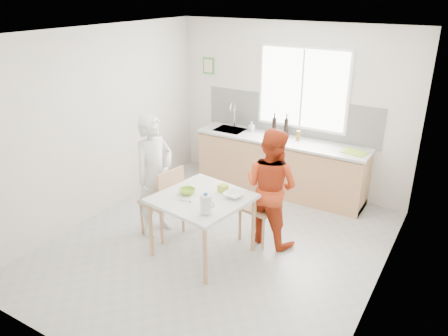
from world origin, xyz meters
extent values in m
plane|color=#B7B7B2|center=(0.00, 0.00, 0.00)|extent=(4.50, 4.50, 0.00)
plane|color=silver|center=(0.00, 2.25, 1.35)|extent=(4.00, 0.00, 4.00)
plane|color=silver|center=(0.00, -2.25, 1.35)|extent=(4.00, 0.00, 4.00)
plane|color=silver|center=(-2.00, 0.00, 1.35)|extent=(0.00, 4.50, 4.50)
plane|color=silver|center=(2.00, 0.00, 1.35)|extent=(0.00, 4.50, 4.50)
plane|color=white|center=(0.00, 0.00, 2.70)|extent=(4.50, 4.50, 0.00)
cube|color=white|center=(0.20, 2.23, 1.70)|extent=(1.50, 0.03, 1.30)
cube|color=white|center=(0.20, 2.21, 1.70)|extent=(1.40, 0.02, 1.20)
cube|color=white|center=(0.20, 2.21, 1.70)|extent=(0.03, 0.03, 1.20)
cube|color=white|center=(0.00, 2.24, 1.23)|extent=(3.00, 0.02, 0.65)
cube|color=#469041|center=(-1.55, 2.23, 1.90)|extent=(0.22, 0.02, 0.28)
cube|color=beige|center=(-1.55, 2.22, 1.90)|extent=(0.16, 0.01, 0.22)
cube|color=tan|center=(0.00, 1.95, 0.43)|extent=(2.80, 0.60, 0.86)
cube|color=#3F3326|center=(0.00, 1.95, 0.05)|extent=(2.80, 0.54, 0.10)
cube|color=silver|center=(0.00, 1.95, 0.90)|extent=(2.84, 0.64, 0.04)
cube|color=#A5A5AA|center=(-0.95, 1.95, 0.91)|extent=(0.50, 0.40, 0.03)
cylinder|color=silver|center=(-0.95, 2.11, 1.10)|extent=(0.02, 0.02, 0.36)
torus|color=silver|center=(-0.95, 2.04, 1.28)|extent=(0.02, 0.18, 0.18)
cube|color=white|center=(-0.07, -0.24, 0.78)|extent=(1.18, 1.18, 0.04)
cylinder|color=tan|center=(-0.59, -0.62, 0.37)|extent=(0.05, 0.05, 0.74)
cylinder|color=tan|center=(-0.45, 0.28, 0.37)|extent=(0.05, 0.05, 0.74)
cylinder|color=tan|center=(0.31, -0.76, 0.37)|extent=(0.05, 0.05, 0.74)
cylinder|color=tan|center=(0.46, 0.14, 0.37)|extent=(0.05, 0.05, 0.74)
cube|color=tan|center=(-0.81, -0.12, 0.50)|extent=(0.53, 0.53, 0.04)
cube|color=tan|center=(-0.60, -0.15, 0.76)|extent=(0.10, 0.44, 0.48)
cylinder|color=tan|center=(-0.97, 0.10, 0.24)|extent=(0.04, 0.04, 0.47)
cylinder|color=tan|center=(-1.03, -0.29, 0.24)|extent=(0.04, 0.04, 0.47)
cylinder|color=tan|center=(-0.58, 0.04, 0.24)|extent=(0.04, 0.04, 0.47)
cylinder|color=tan|center=(-0.64, -0.35, 0.24)|extent=(0.04, 0.04, 0.47)
cube|color=tan|center=(0.40, 0.45, 0.47)|extent=(0.51, 0.51, 0.04)
cube|color=tan|center=(0.43, 0.65, 0.73)|extent=(0.42, 0.10, 0.46)
cylinder|color=tan|center=(0.18, 0.29, 0.23)|extent=(0.04, 0.04, 0.45)
cylinder|color=tan|center=(0.55, 0.23, 0.23)|extent=(0.04, 0.04, 0.45)
cylinder|color=tan|center=(0.24, 0.67, 0.23)|extent=(0.04, 0.04, 0.45)
cylinder|color=tan|center=(0.61, 0.61, 0.23)|extent=(0.04, 0.04, 0.45)
imported|color=white|center=(-0.91, -0.11, 0.84)|extent=(0.49, 0.67, 1.68)
imported|color=#C23A18|center=(0.52, 0.48, 0.79)|extent=(0.85, 0.71, 1.57)
imported|color=#89BE2B|center=(-0.27, -0.26, 0.83)|extent=(0.23, 0.23, 0.06)
imported|color=white|center=(0.27, -0.04, 0.83)|extent=(0.27, 0.27, 0.06)
cylinder|color=white|center=(0.21, -0.56, 0.92)|extent=(0.13, 0.13, 0.21)
cylinder|color=blue|center=(0.21, -0.56, 1.04)|extent=(0.04, 0.04, 0.03)
torus|color=white|center=(0.27, -0.56, 0.94)|extent=(0.10, 0.04, 0.10)
cube|color=#9EBE2B|center=(0.08, 0.02, 0.84)|extent=(0.11, 0.11, 0.09)
cylinder|color=#A5A5AA|center=(-0.18, -0.44, 0.81)|extent=(0.16, 0.04, 0.01)
cube|color=#90C02C|center=(1.18, 1.92, 0.93)|extent=(0.39, 0.32, 0.01)
cylinder|color=black|center=(-0.15, 1.99, 1.08)|extent=(0.07, 0.07, 0.32)
cylinder|color=black|center=(0.01, 2.11, 1.07)|extent=(0.07, 0.07, 0.30)
cylinder|color=brown|center=(0.26, 2.01, 1.00)|extent=(0.06, 0.06, 0.16)
imported|color=#999999|center=(-0.58, 2.05, 1.01)|extent=(0.10, 0.10, 0.17)
camera|label=1|loc=(2.62, -4.19, 3.17)|focal=35.00mm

